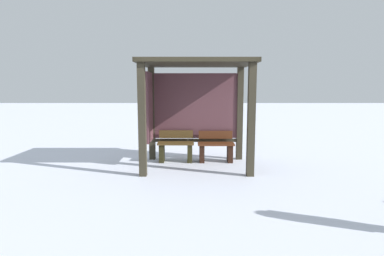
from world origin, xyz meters
TOP-DOWN VIEW (x-y plane):
  - ground_plane at (0.00, 0.00)m, footprint 60.00×60.00m
  - bus_shelter at (-0.12, 0.24)m, footprint 2.54×1.82m
  - bench_left_inside at (-0.50, 0.49)m, footprint 0.90×0.39m
  - bench_center_inside at (0.50, 0.49)m, footprint 0.90×0.40m

SIDE VIEW (x-z plane):
  - ground_plane at x=0.00m, z-range 0.00..0.00m
  - bench_center_inside at x=0.50m, z-range -0.04..0.71m
  - bench_left_inside at x=-0.50m, z-range -0.04..0.73m
  - bus_shelter at x=-0.12m, z-range 0.53..2.98m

